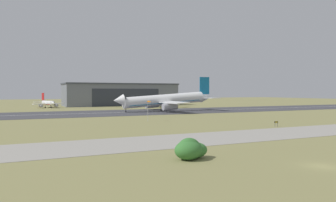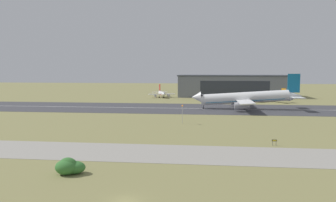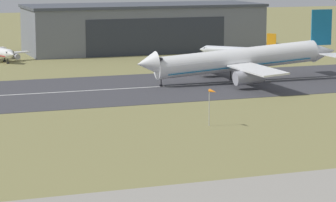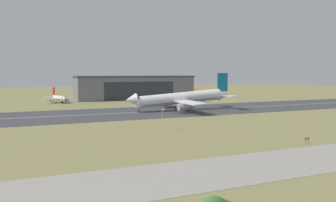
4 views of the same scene
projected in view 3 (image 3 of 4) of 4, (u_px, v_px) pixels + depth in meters
name	position (u px, v px, depth m)	size (l,w,h in m)	color
ground_plane	(218.00, 142.00, 131.90)	(717.40, 717.40, 0.00)	olive
runway_strip	(118.00, 89.00, 186.61)	(477.40, 44.27, 0.06)	#3D3D42
runway_centreline	(118.00, 89.00, 186.60)	(429.66, 0.70, 0.01)	silver
taxiway_road	(311.00, 190.00, 103.69)	(358.05, 17.07, 0.05)	gray
hangar_building	(144.00, 27.00, 266.92)	(79.24, 27.69, 15.69)	slate
airplane_landing	(239.00, 60.00, 196.39)	(54.02, 45.16, 17.58)	white
airplane_parked_centre	(237.00, 51.00, 241.11)	(22.24, 22.27, 8.60)	silver
windsock_pole	(212.00, 94.00, 142.57)	(0.90, 2.46, 6.88)	#B7B7BC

